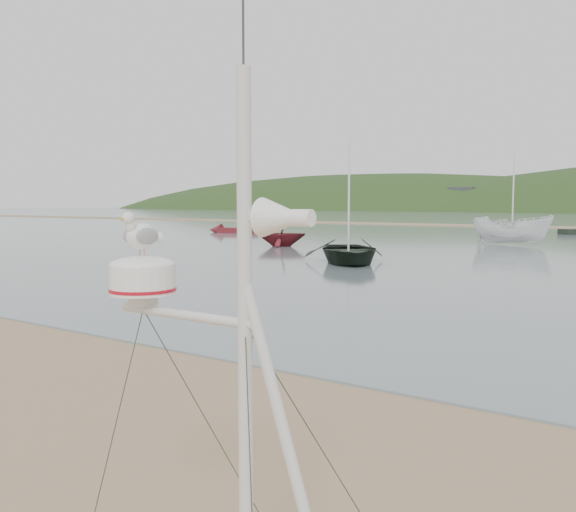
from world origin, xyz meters
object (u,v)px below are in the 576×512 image
Objects in this scene: boat_red at (282,223)px; dinghy_red_far at (227,230)px; boat_dark at (349,205)px; mast_rig at (235,485)px; boat_white at (513,206)px.

dinghy_red_far is (-14.50, 11.62, -1.30)m from boat_red.
boat_dark is 30.28m from dinghy_red_far.
mast_rig is at bearing -1.32° from boat_red.
boat_dark reaches higher than dinghy_red_far.
boat_red is (-20.52, 29.57, 0.50)m from mast_rig.
boat_dark is at bearing 168.26° from boat_white.
boat_red is 15.70m from boat_white.
boat_white reaches higher than boat_red.
dinghy_red_far is (-26.50, 1.57, -2.39)m from boat_white.
boat_dark is at bearing 117.32° from mast_rig.
boat_red reaches higher than dinghy_red_far.
mast_rig is 54.07m from dinghy_red_far.
boat_dark is 17.61m from boat_white.
mast_rig is 40.55m from boat_white.
boat_white reaches higher than dinghy_red_far.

